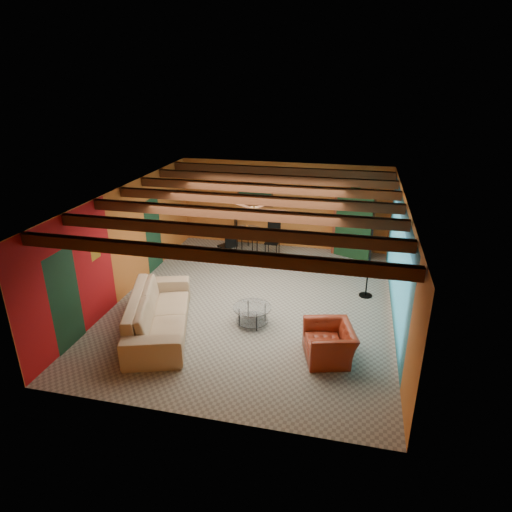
% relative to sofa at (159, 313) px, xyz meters
% --- Properties ---
extents(room, '(6.52, 8.01, 2.71)m').
position_rel_sofa_xyz_m(room, '(1.70, 1.79, 1.93)').
color(room, gray).
rests_on(room, ground).
extents(sofa, '(2.03, 3.19, 0.87)m').
position_rel_sofa_xyz_m(sofa, '(0.00, 0.00, 0.00)').
color(sofa, tan).
rests_on(sofa, ground).
extents(armchair, '(1.15, 1.24, 0.67)m').
position_rel_sofa_xyz_m(armchair, '(3.64, -0.19, -0.10)').
color(armchair, maroon).
rests_on(armchair, ground).
extents(coffee_table, '(1.03, 1.03, 0.44)m').
position_rel_sofa_xyz_m(coffee_table, '(1.89, 0.70, -0.22)').
color(coffee_table, white).
rests_on(coffee_table, ground).
extents(dining_table, '(2.17, 2.17, 1.06)m').
position_rel_sofa_xyz_m(dining_table, '(0.75, 4.74, 0.10)').
color(dining_table, silver).
rests_on(dining_table, ground).
extents(armoire, '(1.22, 0.94, 1.91)m').
position_rel_sofa_xyz_m(armoire, '(3.90, 5.38, 0.52)').
color(armoire, maroon).
rests_on(armoire, ground).
extents(floor_lamp, '(0.49, 0.49, 2.02)m').
position_rel_sofa_xyz_m(floor_lamp, '(4.35, 2.65, 0.57)').
color(floor_lamp, black).
rests_on(floor_lamp, ground).
extents(ceiling_fan, '(1.50, 1.50, 0.44)m').
position_rel_sofa_xyz_m(ceiling_fan, '(1.70, 1.68, 1.93)').
color(ceiling_fan, '#472614').
rests_on(ceiling_fan, ceiling).
extents(painting, '(1.05, 0.03, 0.65)m').
position_rel_sofa_xyz_m(painting, '(0.80, 5.64, 1.22)').
color(painting, black).
rests_on(painting, wall_back).
extents(potted_plant, '(0.49, 0.45, 0.49)m').
position_rel_sofa_xyz_m(potted_plant, '(3.90, 5.38, 1.72)').
color(potted_plant, '#26661E').
rests_on(potted_plant, armoire).
extents(vase, '(0.19, 0.19, 0.18)m').
position_rel_sofa_xyz_m(vase, '(0.75, 4.74, 0.71)').
color(vase, orange).
rests_on(vase, dining_table).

